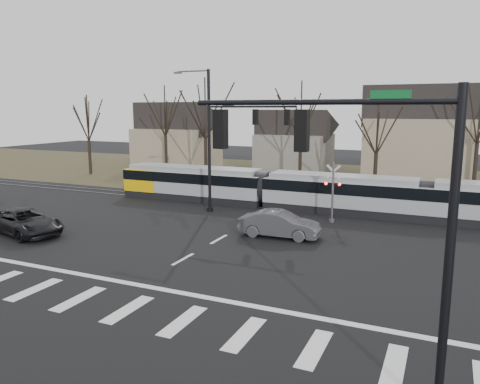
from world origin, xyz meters
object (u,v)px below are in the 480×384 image
at_px(sedan, 280,224).
at_px(suv, 25,222).
at_px(tram, 340,192).
at_px(rail_crossing_signal, 333,194).

relative_size(sedan, suv, 0.81).
distance_m(tram, sedan, 8.30).
xyz_separation_m(sedan, suv, (-14.18, -5.68, -0.01)).
bearing_deg(tram, rail_crossing_signal, -86.24).
height_order(tram, rail_crossing_signal, rail_crossing_signal).
bearing_deg(tram, sedan, -102.31).
bearing_deg(rail_crossing_signal, tram, 93.76).
height_order(tram, sedan, tram).
bearing_deg(sedan, tram, -15.50).
distance_m(sedan, rail_crossing_signal, 5.37).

